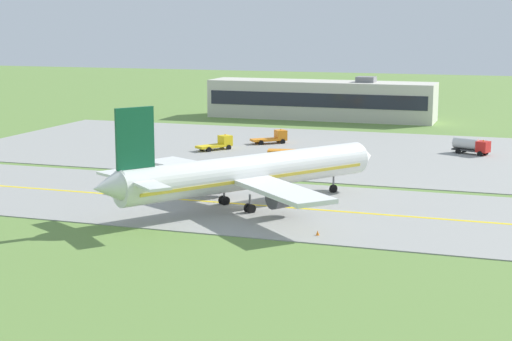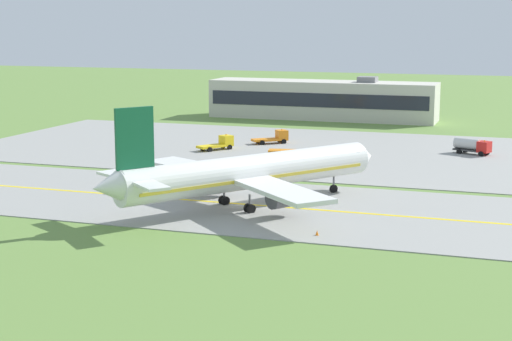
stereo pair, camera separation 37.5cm
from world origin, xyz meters
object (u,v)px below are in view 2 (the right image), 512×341
airplane_lead (247,173)px  service_truck_pushback (472,145)px  service_truck_fuel (288,157)px  service_truck_catering (220,143)px  service_truck_baggage (275,137)px

airplane_lead → service_truck_pushback: 52.80m
service_truck_fuel → service_truck_pushback: service_truck_pushback is taller
service_truck_fuel → service_truck_pushback: bearing=39.4°
airplane_lead → service_truck_fuel: 27.46m
airplane_lead → service_truck_catering: 43.50m
service_truck_baggage → airplane_lead: bearing=-76.2°
airplane_lead → service_truck_fuel: bearing=96.5°
service_truck_baggage → service_truck_fuel: size_ratio=1.00×
service_truck_baggage → service_truck_fuel: bearing=-67.8°
service_truck_baggage → service_truck_catering: size_ratio=0.97×
service_truck_fuel → service_truck_pushback: size_ratio=0.99×
airplane_lead → service_truck_pushback: bearing=65.2°
airplane_lead → service_truck_fuel: airplane_lead is taller
airplane_lead → service_truck_fuel: size_ratio=5.48×
service_truck_baggage → service_truck_catering: bearing=-124.5°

